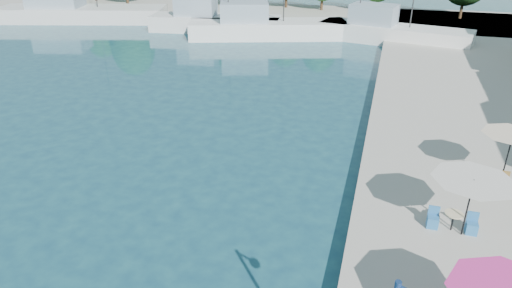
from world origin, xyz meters
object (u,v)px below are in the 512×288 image
(trawler_01, at_px, (78,13))
(umbrella_cream, at_px, (512,140))
(trawler_03, at_px, (264,28))
(trawler_04, at_px, (390,32))
(umbrella_white, at_px, (473,186))
(trawler_02, at_px, (212,22))

(trawler_01, distance_m, umbrella_cream, 54.25)
(trawler_01, distance_m, trawler_03, 25.68)
(trawler_04, relative_size, umbrella_cream, 6.06)
(umbrella_white, bearing_deg, umbrella_cream, 65.69)
(trawler_04, bearing_deg, trawler_03, -160.90)
(umbrella_white, bearing_deg, trawler_02, 124.52)
(trawler_03, height_order, trawler_04, same)
(trawler_04, bearing_deg, trawler_02, -167.29)
(trawler_02, bearing_deg, umbrella_cream, -56.13)
(trawler_01, relative_size, umbrella_white, 7.26)
(trawler_02, xyz_separation_m, trawler_03, (6.66, -1.50, -0.00))
(trawler_02, relative_size, umbrella_cream, 5.87)
(trawler_03, bearing_deg, trawler_02, 149.06)
(trawler_02, bearing_deg, umbrella_white, -62.68)
(trawler_02, xyz_separation_m, umbrella_white, (23.69, -34.44, 1.68))
(trawler_03, xyz_separation_m, umbrella_white, (17.03, -32.94, 1.68))
(trawler_02, xyz_separation_m, trawler_04, (20.00, -0.03, -0.00))
(umbrella_white, distance_m, umbrella_cream, 5.24)
(trawler_03, distance_m, umbrella_cream, 34.11)
(trawler_02, height_order, trawler_04, same)
(trawler_02, distance_m, umbrella_cream, 39.38)
(trawler_03, relative_size, trawler_04, 1.10)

